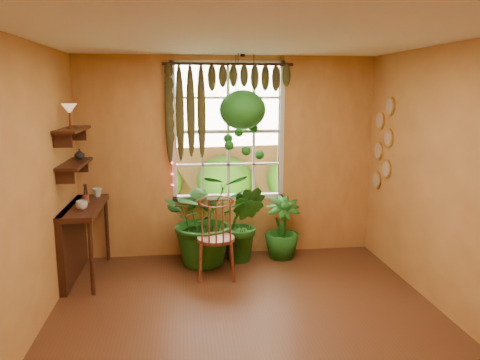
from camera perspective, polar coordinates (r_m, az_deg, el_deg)
The scene contains 23 objects.
floor at distance 4.63m, azimuth 1.54°, elevation -18.13°, with size 4.50×4.50×0.00m, color #572918.
ceiling at distance 4.08m, azimuth 1.74°, elevation 17.30°, with size 4.50×4.50×0.00m, color white.
wall_back at distance 6.35m, azimuth -1.41°, elevation 2.75°, with size 4.00×4.00×0.00m, color #D39248.
wall_left at distance 4.33m, azimuth -25.56°, elevation -2.11°, with size 4.50×4.50×0.00m, color #D39248.
wall_right at distance 4.86m, azimuth 25.63°, elevation -0.80°, with size 4.50×4.50×0.00m, color #D39248.
window at distance 6.34m, azimuth -1.45°, elevation 5.93°, with size 1.52×0.10×1.86m.
valance_vine at distance 6.19m, azimuth -2.16°, elevation 11.15°, with size 1.70×0.12×1.10m.
string_lights at distance 6.22m, azimuth -8.40°, elevation 6.18°, with size 0.03×0.03×1.54m, color #FF2633, non-canonical shape.
wall_plates at distance 6.38m, azimuth 17.04°, elevation 4.14°, with size 0.04×0.32×1.10m, color #F9ECCB, non-canonical shape.
counter_ledge at distance 6.00m, azimuth -19.32°, elevation -6.16°, with size 0.40×1.20×0.90m.
shelf_lower at distance 5.81m, azimuth -19.51°, elevation 1.88°, with size 0.25×0.90×0.04m, color #3C1B10.
shelf_upper at distance 5.76m, azimuth -19.76°, elevation 5.81°, with size 0.25×0.90×0.04m, color #3C1B10.
backyard at distance 10.95m, azimuth -2.53°, elevation 5.79°, with size 14.00×10.00×12.00m.
windsor_chair at distance 5.72m, azimuth -2.93°, elevation -8.45°, with size 0.48×0.51×1.22m.
potted_plant_left at distance 6.10m, azimuth -4.15°, elevation -4.62°, with size 1.11×0.97×1.24m, color #165115.
potted_plant_mid at distance 6.20m, azimuth 0.42°, elevation -5.32°, with size 0.57×0.46×1.03m, color #165115.
potted_plant_right at distance 6.37m, azimuth 5.17°, elevation -5.82°, with size 0.47×0.47×0.84m, color #165115.
hanging_basket at distance 6.10m, azimuth 0.31°, elevation 7.80°, with size 0.60×0.60×1.37m.
cup_a at distance 5.67m, azimuth -18.74°, elevation -2.91°, with size 0.13×0.13×0.10m, color silver.
cup_b at distance 6.28m, azimuth -17.02°, elevation -1.46°, with size 0.12×0.12×0.11m, color beige.
brush_jar at distance 5.99m, azimuth -18.31°, elevation -1.55°, with size 0.08×0.08×0.29m.
shelf_vase at distance 6.05m, azimuth -18.98°, elevation 3.02°, with size 0.12×0.12×0.13m, color #B2AD99.
tiffany_lamp at distance 5.60m, azimuth -20.09°, elevation 7.97°, with size 0.17×0.17×0.28m.
Camera 1 is at (-0.61, -4.00, 2.24)m, focal length 35.00 mm.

